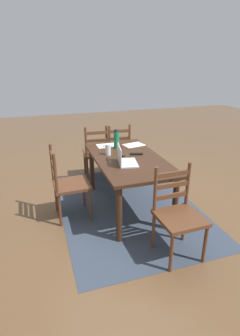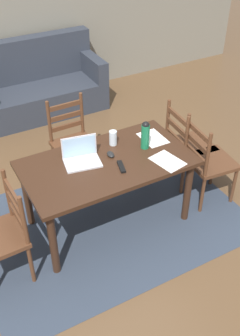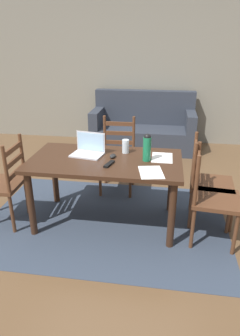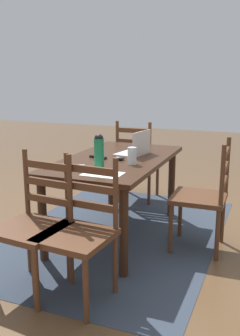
{
  "view_description": "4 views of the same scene",
  "coord_description": "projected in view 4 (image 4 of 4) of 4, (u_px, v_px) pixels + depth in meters",
  "views": [
    {
      "loc": [
        -3.11,
        1.11,
        1.94
      ],
      "look_at": [
        -0.09,
        0.14,
        0.64
      ],
      "focal_mm": 28.77,
      "sensor_mm": 36.0,
      "label": 1
    },
    {
      "loc": [
        -1.32,
        -2.63,
        2.87
      ],
      "look_at": [
        0.08,
        -0.09,
        0.69
      ],
      "focal_mm": 43.09,
      "sensor_mm": 36.0,
      "label": 2
    },
    {
      "loc": [
        0.58,
        -2.82,
        1.86
      ],
      "look_at": [
        0.13,
        0.12,
        0.59
      ],
      "focal_mm": 32.54,
      "sensor_mm": 36.0,
      "label": 3
    },
    {
      "loc": [
        3.17,
        1.3,
        1.48
      ],
      "look_at": [
        0.14,
        0.09,
        0.68
      ],
      "focal_mm": 41.9,
      "sensor_mm": 36.0,
      "label": 4
    }
  ],
  "objects": [
    {
      "name": "water_bottle",
      "position": [
        99.0,
        151.0,
        3.08
      ],
      "size": [
        0.08,
        0.08,
        0.28
      ],
      "color": "#197247",
      "rests_on": "dining_table"
    },
    {
      "name": "chair_right_far",
      "position": [
        79.0,
        233.0,
        2.55
      ],
      "size": [
        0.48,
        0.48,
        0.95
      ],
      "color": "#56331E",
      "rests_on": "ground"
    },
    {
      "name": "dining_table",
      "position": [
        116.0,
        168.0,
        3.53
      ],
      "size": [
        1.54,
        0.85,
        0.73
      ],
      "color": "#382114",
      "rests_on": "ground"
    },
    {
      "name": "area_rug",
      "position": [
        116.0,
        234.0,
        3.68
      ],
      "size": [
        2.6,
        1.83,
        0.01
      ],
      "primitive_type": "cube",
      "color": "#333D4C",
      "rests_on": "ground"
    },
    {
      "name": "chair_right_near",
      "position": [
        35.0,
        225.0,
        2.67
      ],
      "size": [
        0.48,
        0.48,
        0.95
      ],
      "color": "#56331E",
      "rests_on": "ground"
    },
    {
      "name": "drinking_glass",
      "position": [
        132.0,
        156.0,
        3.25
      ],
      "size": [
        0.07,
        0.07,
        0.14
      ],
      "primitive_type": "cylinder",
      "color": "silver",
      "rests_on": "dining_table"
    },
    {
      "name": "paper_stack_left",
      "position": [
        102.0,
        174.0,
        2.94
      ],
      "size": [
        0.21,
        0.3,
        0.0
      ],
      "primitive_type": "cube",
      "rotation": [
        0.0,
        0.0,
        0.0
      ],
      "color": "white",
      "rests_on": "dining_table"
    },
    {
      "name": "ground_plane",
      "position": [
        116.0,
        234.0,
        3.68
      ],
      "size": [
        14.0,
        14.0,
        0.0
      ],
      "primitive_type": "plane",
      "color": "brown"
    },
    {
      "name": "laptop",
      "position": [
        136.0,
        149.0,
        3.63
      ],
      "size": [
        0.35,
        0.28,
        0.23
      ],
      "color": "silver",
      "rests_on": "dining_table"
    },
    {
      "name": "chair_far_head",
      "position": [
        204.0,
        197.0,
        3.28
      ],
      "size": [
        0.45,
        0.45,
        0.95
      ],
      "color": "#56331E",
      "rests_on": "ground"
    },
    {
      "name": "computer_mouse",
      "position": [
        119.0,
        158.0,
        3.42
      ],
      "size": [
        0.07,
        0.1,
        0.03
      ],
      "primitive_type": "ellipsoid",
      "rotation": [
        0.0,
        0.0,
        -0.08
      ],
      "color": "black",
      "rests_on": "dining_table"
    },
    {
      "name": "tv_remote",
      "position": [
        98.0,
        157.0,
        3.49
      ],
      "size": [
        0.09,
        0.18,
        0.02
      ],
      "primitive_type": "cube",
      "rotation": [
        0.0,
        0.0,
        2.88
      ],
      "color": "black",
      "rests_on": "dining_table"
    },
    {
      "name": "paper_stack_right",
      "position": [
        63.0,
        167.0,
        3.17
      ],
      "size": [
        0.26,
        0.33,
        0.0
      ],
      "primitive_type": "cube",
      "rotation": [
        0.0,
        0.0,
        0.2
      ],
      "color": "white",
      "rests_on": "dining_table"
    },
    {
      "name": "chair_left_near",
      "position": [
        137.0,
        162.0,
        4.59
      ],
      "size": [
        0.46,
        0.46,
        0.95
      ],
      "color": "#56331E",
      "rests_on": "ground"
    }
  ]
}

